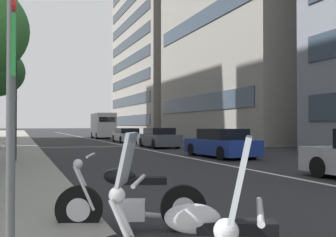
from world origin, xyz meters
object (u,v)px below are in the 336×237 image
(parking_sign_by_curb, at_px, (12,88))
(street_lamp_with_banners, at_px, (26,38))
(delivery_van_ahead, at_px, (103,125))
(motorcycle_second_in_row, at_px, (130,202))
(car_approaching_light, at_px, (126,135))
(car_lead_in_lane, at_px, (221,144))
(car_mid_block_traffic, at_px, (159,138))

(parking_sign_by_curb, xyz_separation_m, street_lamp_with_banners, (13.43, -0.25, 3.21))
(delivery_van_ahead, xyz_separation_m, street_lamp_with_banners, (-28.46, 8.83, 3.44))
(motorcycle_second_in_row, xyz_separation_m, car_approaching_light, (28.68, -7.54, 0.19))
(car_lead_in_lane, relative_size, car_approaching_light, 0.94)
(car_lead_in_lane, bearing_deg, delivery_van_ahead, -2.84)
(motorcycle_second_in_row, distance_m, street_lamp_with_banners, 11.85)
(car_approaching_light, relative_size, street_lamp_with_banners, 0.59)
(car_approaching_light, distance_m, parking_sign_by_curb, 32.55)
(motorcycle_second_in_row, xyz_separation_m, street_lamp_with_banners, (10.86, 1.28, 4.55))
(car_lead_in_lane, distance_m, car_mid_block_traffic, 8.87)
(motorcycle_second_in_row, bearing_deg, car_approaching_light, -85.73)
(motorcycle_second_in_row, height_order, car_mid_block_traffic, car_mid_block_traffic)
(delivery_van_ahead, relative_size, street_lamp_with_banners, 0.72)
(car_approaching_light, bearing_deg, delivery_van_ahead, 1.06)
(delivery_van_ahead, distance_m, parking_sign_by_curb, 42.86)
(car_lead_in_lane, bearing_deg, parking_sign_by_curb, 143.63)
(delivery_van_ahead, relative_size, parking_sign_by_curb, 2.19)
(motorcycle_second_in_row, xyz_separation_m, car_lead_in_lane, (11.01, -7.50, 0.21))
(parking_sign_by_curb, distance_m, street_lamp_with_banners, 13.81)
(car_mid_block_traffic, distance_m, parking_sign_by_curb, 24.23)
(car_lead_in_lane, relative_size, street_lamp_with_banners, 0.55)
(motorcycle_second_in_row, bearing_deg, delivery_van_ahead, -81.87)
(motorcycle_second_in_row, distance_m, car_lead_in_lane, 13.33)
(car_mid_block_traffic, xyz_separation_m, parking_sign_by_curb, (-22.45, 9.03, 1.14))
(car_mid_block_traffic, bearing_deg, car_lead_in_lane, -179.14)
(parking_sign_by_curb, bearing_deg, car_lead_in_lane, -33.63)
(motorcycle_second_in_row, xyz_separation_m, parking_sign_by_curb, (-2.57, 1.53, 1.35))
(car_lead_in_lane, bearing_deg, car_mid_block_traffic, -2.70)
(car_approaching_light, height_order, delivery_van_ahead, delivery_van_ahead)
(car_lead_in_lane, bearing_deg, car_approaching_light, -2.85)
(delivery_van_ahead, bearing_deg, street_lamp_with_banners, 164.67)
(car_lead_in_lane, xyz_separation_m, car_approaching_light, (17.66, -0.03, -0.03))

